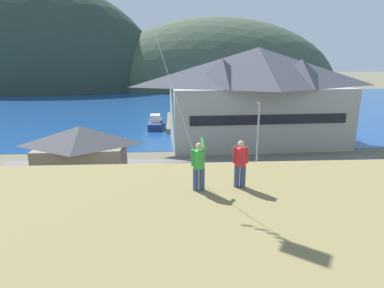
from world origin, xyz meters
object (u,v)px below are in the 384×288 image
at_px(storage_shed_near_lot, 83,158).
at_px(person_companion, 240,162).
at_px(parked_car_back_row_right, 274,179).
at_px(parked_car_mid_row_far, 330,206).
at_px(wharf_dock, 177,121).
at_px(parked_car_front_row_end, 334,174).
at_px(parked_car_front_row_red, 146,211).
at_px(parked_car_corner_spot, 177,175).
at_px(person_kite_flyer, 199,164).
at_px(moored_boat_wharfside, 156,123).
at_px(parked_car_mid_row_near, 248,208).
at_px(parking_light_pole, 258,132).
at_px(harbor_lodge, 257,94).

height_order(storage_shed_near_lot, person_companion, person_companion).
xyz_separation_m(parked_car_back_row_right, parked_car_mid_row_far, (2.17, -5.15, 0.00)).
relative_size(storage_shed_near_lot, wharf_dock, 0.45).
bearing_deg(parked_car_front_row_end, parked_car_front_row_red, -158.02).
bearing_deg(wharf_dock, parked_car_front_row_red, -93.87).
bearing_deg(parked_car_back_row_right, parked_car_corner_spot, 170.56).
height_order(parked_car_corner_spot, person_kite_flyer, person_kite_flyer).
height_order(moored_boat_wharfside, person_companion, person_companion).
bearing_deg(moored_boat_wharfside, person_kite_flyer, -84.77).
xyz_separation_m(storage_shed_near_lot, parked_car_corner_spot, (7.54, 0.40, -1.74)).
bearing_deg(wharf_dock, parked_car_back_row_right, -75.95).
xyz_separation_m(moored_boat_wharfside, parked_car_front_row_end, (16.35, -25.86, 0.34)).
distance_m(wharf_dock, parked_car_front_row_end, 31.89).
relative_size(parked_car_mid_row_near, parking_light_pole, 0.67).
xyz_separation_m(parked_car_back_row_right, parked_car_front_row_end, (5.43, 0.96, 0.00)).
distance_m(moored_boat_wharfside, parked_car_mid_row_far, 34.55).
bearing_deg(parked_car_back_row_right, parked_car_mid_row_near, -122.96).
bearing_deg(parked_car_front_row_red, harbor_lodge, 59.74).
xyz_separation_m(parked_car_mid_row_far, person_companion, (-7.89, -8.10, 5.73)).
relative_size(parked_car_mid_row_near, person_companion, 2.49).
distance_m(parked_car_front_row_red, person_companion, 10.71).
bearing_deg(storage_shed_near_lot, parked_car_front_row_end, 0.17).
height_order(harbor_lodge, parked_car_front_row_end, harbor_lodge).
bearing_deg(parked_car_front_row_end, storage_shed_near_lot, -179.83).
bearing_deg(parked_car_back_row_right, moored_boat_wharfside, 112.16).
bearing_deg(parked_car_front_row_red, parked_car_front_row_end, 21.98).
bearing_deg(person_companion, wharf_dock, 92.39).
distance_m(parking_light_pole, person_companion, 19.21).
bearing_deg(parking_light_pole, harbor_lodge, 76.67).
relative_size(parked_car_back_row_right, person_companion, 2.48).
distance_m(parked_car_back_row_right, person_companion, 15.52).
bearing_deg(moored_boat_wharfside, parked_car_corner_spot, -83.09).
height_order(harbor_lodge, parked_car_front_row_red, harbor_lodge).
relative_size(moored_boat_wharfside, parked_car_corner_spot, 1.56).
bearing_deg(parked_car_mid_row_far, parking_light_pole, 103.29).
distance_m(parked_car_back_row_right, parking_light_pole, 5.68).
relative_size(parked_car_corner_spot, parked_car_mid_row_far, 0.99).
height_order(wharf_dock, moored_boat_wharfside, moored_boat_wharfside).
distance_m(parked_car_corner_spot, parking_light_pole, 8.90).
relative_size(parked_car_back_row_right, parked_car_corner_spot, 1.00).
height_order(parked_car_front_row_red, parked_car_front_row_end, same).
height_order(storage_shed_near_lot, parked_car_back_row_right, storage_shed_near_lot).
xyz_separation_m(harbor_lodge, moored_boat_wharfside, (-13.31, 10.98, -5.67)).
xyz_separation_m(storage_shed_near_lot, parked_car_mid_row_near, (12.05, -6.04, -1.74)).
bearing_deg(parked_car_corner_spot, parked_car_front_row_red, -107.68).
bearing_deg(parked_car_back_row_right, storage_shed_near_lot, 176.64).
xyz_separation_m(storage_shed_near_lot, parked_car_front_row_end, (20.81, 0.06, -1.74)).
height_order(storage_shed_near_lot, person_kite_flyer, person_kite_flyer).
height_order(harbor_lodge, person_companion, harbor_lodge).
xyz_separation_m(parked_car_mid_row_far, person_kite_flyer, (-9.41, -8.30, 5.75)).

